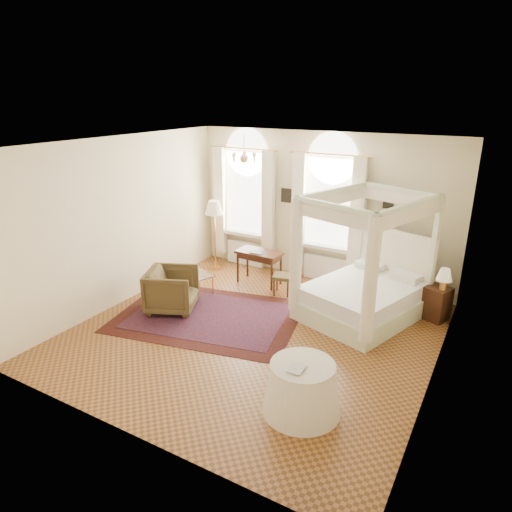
{
  "coord_description": "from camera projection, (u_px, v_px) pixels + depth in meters",
  "views": [
    {
      "loc": [
        3.6,
        -6.26,
        4.04
      ],
      "look_at": [
        -0.19,
        0.4,
        1.3
      ],
      "focal_mm": 32.0,
      "sensor_mm": 36.0,
      "label": 1
    }
  ],
  "objects": [
    {
      "name": "nightstand_lamp",
      "position": [
        444.0,
        276.0,
        8.27
      ],
      "size": [
        0.28,
        0.28,
        0.41
      ],
      "color": "#CD8E44",
      "rests_on": "nightstand"
    },
    {
      "name": "window_right",
      "position": [
        328.0,
        218.0,
        9.92
      ],
      "size": [
        1.62,
        0.27,
        3.29
      ],
      "color": "silver",
      "rests_on": "room_walls"
    },
    {
      "name": "stool",
      "position": [
        282.0,
        278.0,
        9.61
      ],
      "size": [
        0.47,
        0.47,
        0.44
      ],
      "color": "#41391C",
      "rests_on": "ground"
    },
    {
      "name": "wall_pictures",
      "position": [
        325.0,
        198.0,
        9.91
      ],
      "size": [
        2.54,
        0.03,
        0.39
      ],
      "color": "black",
      "rests_on": "room_walls"
    },
    {
      "name": "book",
      "position": [
        289.0,
        367.0,
        5.85
      ],
      "size": [
        0.21,
        0.27,
        0.03
      ],
      "primitive_type": "imported",
      "rotation": [
        0.0,
        0.0,
        0.04
      ],
      "color": "black",
      "rests_on": "side_table"
    },
    {
      "name": "oriental_rug",
      "position": [
        209.0,
        316.0,
        8.76
      ],
      "size": [
        3.82,
        3.08,
        0.01
      ],
      "color": "#41160F",
      "rests_on": "ground"
    },
    {
      "name": "room_walls",
      "position": [
        254.0,
        226.0,
        7.49
      ],
      "size": [
        6.0,
        6.0,
        6.0
      ],
      "color": "#F9E6BD",
      "rests_on": "ground"
    },
    {
      "name": "coffee_table",
      "position": [
        199.0,
        276.0,
        9.69
      ],
      "size": [
        0.73,
        0.62,
        0.42
      ],
      "color": "silver",
      "rests_on": "ground"
    },
    {
      "name": "chandelier",
      "position": [
        244.0,
        157.0,
        8.58
      ],
      "size": [
        0.51,
        0.45,
        0.5
      ],
      "color": "#CD8E44",
      "rests_on": "room_walls"
    },
    {
      "name": "side_table",
      "position": [
        302.0,
        388.0,
        6.05
      ],
      "size": [
        1.06,
        1.06,
        0.72
      ],
      "color": "silver",
      "rests_on": "ground"
    },
    {
      "name": "floor_lamp",
      "position": [
        214.0,
        211.0,
        10.66
      ],
      "size": [
        0.43,
        0.43,
        1.69
      ],
      "color": "#CD8E44",
      "rests_on": "ground"
    },
    {
      "name": "window_left",
      "position": [
        245.0,
        206.0,
        10.89
      ],
      "size": [
        1.62,
        0.27,
        3.29
      ],
      "color": "silver",
      "rests_on": "room_walls"
    },
    {
      "name": "nightstand",
      "position": [
        436.0,
        303.0,
        8.57
      ],
      "size": [
        0.57,
        0.55,
        0.64
      ],
      "primitive_type": "cube",
      "rotation": [
        0.0,
        0.0,
        -0.38
      ],
      "color": "#3B1D10",
      "rests_on": "ground"
    },
    {
      "name": "armchair",
      "position": [
        172.0,
        290.0,
        8.9
      ],
      "size": [
        1.22,
        1.21,
        0.85
      ],
      "primitive_type": "imported",
      "rotation": [
        0.0,
        0.0,
        1.99
      ],
      "color": "#44361D",
      "rests_on": "ground"
    },
    {
      "name": "writing_desk",
      "position": [
        259.0,
        256.0,
        10.09
      ],
      "size": [
        1.02,
        0.56,
        0.75
      ],
      "color": "#3B1D10",
      "rests_on": "ground"
    },
    {
      "name": "canopy_bed",
      "position": [
        362.0,
        291.0,
        8.58
      ],
      "size": [
        2.34,
        2.6,
        2.36
      ],
      "color": "beige",
      "rests_on": "ground"
    },
    {
      "name": "ground",
      "position": [
        254.0,
        333.0,
        8.16
      ],
      "size": [
        6.0,
        6.0,
        0.0
      ],
      "primitive_type": "plane",
      "color": "brown",
      "rests_on": "ground"
    },
    {
      "name": "laptop",
      "position": [
        257.0,
        252.0,
        9.96
      ],
      "size": [
        0.32,
        0.21,
        0.03
      ],
      "primitive_type": "imported",
      "rotation": [
        0.0,
        0.0,
        3.16
      ],
      "color": "black",
      "rests_on": "writing_desk"
    }
  ]
}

